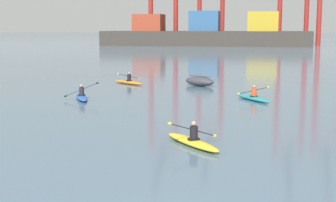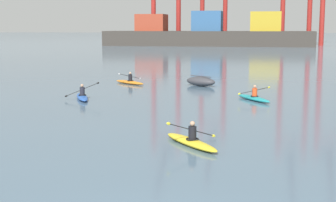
# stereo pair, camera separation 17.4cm
# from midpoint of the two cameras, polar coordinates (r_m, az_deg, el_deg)

# --- Properties ---
(container_barge) EXTENTS (49.26, 9.61, 8.19)m
(container_barge) POSITION_cam_midpoint_polar(r_m,az_deg,el_deg) (118.61, 4.27, 7.73)
(container_barge) COLOR #38332D
(container_barge) RESTS_ON ground
(capsized_dinghy) EXTENTS (2.79, 2.31, 0.76)m
(capsized_dinghy) POSITION_cam_midpoint_polar(r_m,az_deg,el_deg) (37.46, 3.54, 2.29)
(capsized_dinghy) COLOR #38383D
(capsized_dinghy) RESTS_ON ground
(kayak_orange) EXTENTS (3.06, 2.55, 0.95)m
(kayak_orange) POSITION_cam_midpoint_polar(r_m,az_deg,el_deg) (38.83, -4.72, 2.23)
(kayak_orange) COLOR orange
(kayak_orange) RESTS_ON ground
(kayak_yellow) EXTENTS (2.64, 2.99, 1.02)m
(kayak_yellow) POSITION_cam_midpoint_polar(r_m,az_deg,el_deg) (18.60, 2.57, -4.65)
(kayak_yellow) COLOR yellow
(kayak_yellow) RESTS_ON ground
(kayak_blue) EXTENTS (2.02, 3.32, 1.07)m
(kayak_blue) POSITION_cam_midpoint_polar(r_m,az_deg,el_deg) (30.93, -10.12, 0.52)
(kayak_blue) COLOR #2856B2
(kayak_blue) RESTS_ON ground
(kayak_teal) EXTENTS (2.36, 3.18, 0.95)m
(kayak_teal) POSITION_cam_midpoint_polar(r_m,az_deg,el_deg) (30.43, 9.66, 0.40)
(kayak_teal) COLOR teal
(kayak_teal) RESTS_ON ground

